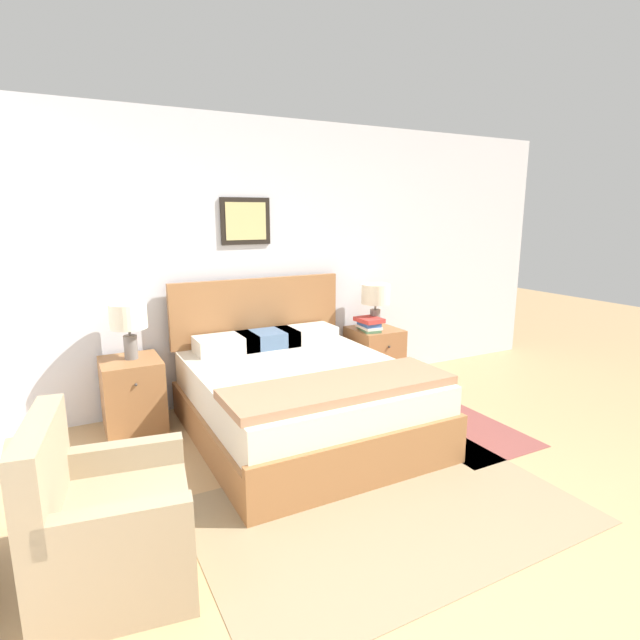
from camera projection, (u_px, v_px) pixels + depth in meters
name	position (u px, v px, depth m)	size (l,w,h in m)	color
ground_plane	(511.00, 592.00, 2.35)	(16.00, 16.00, 0.00)	tan
wall_back	(264.00, 261.00, 4.72)	(6.89, 0.09, 2.60)	silver
area_rug_main	(389.00, 511.00, 2.98)	(2.24, 1.44, 0.01)	#897556
area_rug_bedside	(446.00, 422.00, 4.26)	(0.79, 1.45, 0.01)	brown
bed	(300.00, 396.00, 3.99)	(1.64, 1.94, 1.16)	#936038
armchair	(107.00, 527.00, 2.35)	(0.78, 0.82, 0.86)	#998466
nightstand_near_window	(133.00, 395.00, 4.06)	(0.46, 0.51, 0.60)	#936038
nightstand_by_door	(374.00, 357.00, 5.14)	(0.46, 0.51, 0.60)	#936038
table_lamp_near_window	(128.00, 320.00, 3.96)	(0.29, 0.29, 0.45)	slate
table_lamp_by_door	(376.00, 297.00, 5.03)	(0.29, 0.29, 0.45)	slate
book_thick_bottom	(369.00, 329.00, 4.98)	(0.21, 0.30, 0.02)	#4C7551
book_hardcover_middle	(369.00, 327.00, 4.98)	(0.19, 0.27, 0.02)	silver
book_novel_upper	(369.00, 324.00, 4.97)	(0.18, 0.25, 0.04)	#335693
book_slim_near_top	(369.00, 320.00, 4.96)	(0.22, 0.27, 0.04)	#B7332D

